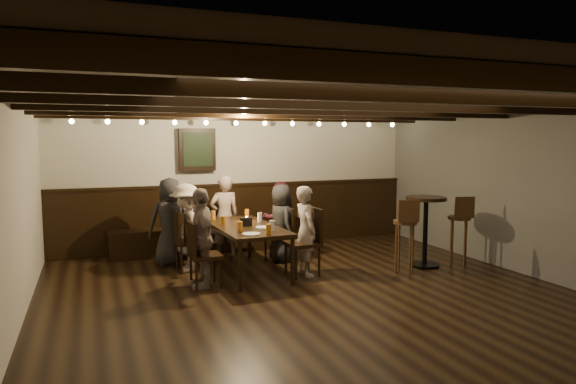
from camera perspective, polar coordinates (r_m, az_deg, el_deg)
name	(u,v)px	position (r m, az deg, el deg)	size (l,w,h in m)	color
room	(246,195)	(7.96, -4.68, -0.30)	(7.00, 7.00, 7.00)	black
dining_table	(245,229)	(7.42, -4.79, -4.16)	(0.90, 1.88, 0.69)	black
chair_left_near	(189,252)	(7.73, -10.93, -6.59)	(0.42, 0.42, 0.89)	black
chair_left_far	(204,267)	(6.88, -9.29, -8.22)	(0.41, 0.41, 0.86)	black
chair_right_near	(279,245)	(8.15, -0.97, -5.92)	(0.40, 0.40, 0.85)	black
chair_right_far	(304,255)	(7.34, 1.75, -6.99)	(0.45, 0.45, 0.96)	black
person_bench_left	(170,222)	(8.05, -12.94, -3.22)	(0.66, 0.43, 1.35)	#252527
person_bench_centre	(224,217)	(8.40, -7.08, -2.75)	(0.49, 0.32, 1.34)	gray
person_bench_right	(279,218)	(8.56, -0.99, -2.94)	(0.60, 0.46, 1.23)	#541C29
person_left_near	(186,227)	(7.65, -11.22, -3.88)	(0.83, 0.48, 1.29)	#BDAFA0
person_left_far	(201,238)	(6.78, -9.61, -5.05)	(0.77, 0.32, 1.31)	gray
person_right_near	(281,223)	(8.09, -0.76, -3.46)	(0.60, 0.39, 1.22)	#232426
person_right_far	(306,231)	(7.28, 1.97, -4.32)	(0.47, 0.31, 1.28)	#A19588
pint_a	(213,215)	(7.98, -8.31, -2.55)	(0.07, 0.07, 0.14)	#BF7219
pint_b	(247,214)	(8.08, -4.58, -2.40)	(0.07, 0.07, 0.14)	#BF7219
pint_c	(223,221)	(7.40, -7.25, -3.21)	(0.07, 0.07, 0.14)	#BF7219
pint_d	(260,217)	(7.68, -3.15, -2.83)	(0.07, 0.07, 0.14)	silver
pint_e	(240,227)	(6.90, -5.34, -3.85)	(0.07, 0.07, 0.14)	#BF7219
pint_f	(272,226)	(6.95, -1.79, -3.76)	(0.07, 0.07, 0.14)	silver
pint_g	(268,229)	(6.67, -2.20, -4.18)	(0.07, 0.07, 0.14)	#BF7219
plate_near	(251,234)	(6.70, -4.10, -4.68)	(0.24, 0.24, 0.01)	white
plate_far	(264,227)	(7.18, -2.67, -3.95)	(0.24, 0.24, 0.01)	white
condiment_caddy	(246,222)	(7.35, -4.67, -3.32)	(0.15, 0.10, 0.12)	black
candle	(246,220)	(7.72, -4.66, -3.13)	(0.05, 0.05, 0.05)	beige
high_top_table	(426,221)	(8.02, 15.04, -3.12)	(0.60, 0.60, 1.07)	black
bar_stool_left	(405,245)	(7.62, 12.84, -5.81)	(0.36, 0.38, 1.08)	#341F10
bar_stool_right	(459,240)	(8.26, 18.43, -5.07)	(0.36, 0.38, 1.08)	#341F10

